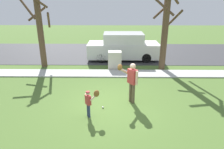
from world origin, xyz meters
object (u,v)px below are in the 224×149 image
Objects in this scene: person_adult at (131,79)px; street_tree_near at (165,28)px; street_tree_far at (40,29)px; person_child at (90,100)px; baseball at (103,107)px; utility_cabinet at (115,60)px; parked_van_white at (123,47)px.

person_adult is 5.11m from street_tree_near.
street_tree_far is at bearing 176.74° from street_tree_near.
street_tree_near is (3.82, 5.47, 1.82)m from person_child.
street_tree_near is (3.41, 4.86, 2.48)m from baseball.
person_child is at bearing 1.62° from person_adult.
utility_cabinet is (-0.67, 4.38, -0.50)m from person_adult.
utility_cabinet is 2.22m from parked_van_white.
street_tree_near is at bearing -0.80° from utility_cabinet.
street_tree_far is (-4.57, 0.39, 1.83)m from utility_cabinet.
street_tree_far is at bearing 18.38° from parked_van_white.
utility_cabinet is 0.25× the size of street_tree_far.
person_adult is 1.55× the size of utility_cabinet.
parked_van_white is (1.08, 7.01, 0.87)m from baseball.
baseball is 0.02× the size of street_tree_near.
person_child reaches higher than baseball.
utility_cabinet is at bearing -115.71° from person_adult.
street_tree_near is 1.06× the size of street_tree_far.
person_child is 5.58m from utility_cabinet.
street_tree_near reaches higher than baseball.
baseball is at bearing 21.78° from person_child.
parked_van_white is (0.60, 2.10, 0.35)m from utility_cabinet.
utility_cabinet reaches higher than baseball.
parked_van_white is at bearing 18.38° from street_tree_far.
person_adult is 7.21m from street_tree_far.
person_adult reaches higher than person_child.
street_tree_near is at bearing 20.70° from person_child.
street_tree_far is (-4.09, 5.29, 2.35)m from baseball.
baseball is at bearing -9.90° from person_adult.
baseball is at bearing -125.04° from street_tree_near.
utility_cabinet is at bearing 73.98° from parked_van_white.
street_tree_near is at bearing -151.95° from person_adult.
person_adult is 0.34× the size of parked_van_white.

